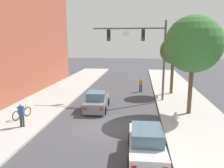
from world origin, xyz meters
TOP-DOWN VIEW (x-y plane):
  - ground_plane at (0.00, 0.00)m, footprint 120.00×120.00m
  - sidewalk_left at (-6.50, 0.00)m, footprint 5.00×60.00m
  - sidewalk_right at (6.50, 0.00)m, footprint 5.00×60.00m
  - traffic_signal_mast at (2.65, 7.11)m, footprint 6.87×0.38m
  - car_lead_grey at (-1.23, 3.87)m, footprint 1.99×4.31m
  - car_following_white at (2.78, -3.58)m, footprint 1.97×4.30m
  - pedestrian_sidewalk_left_walker at (-5.37, -0.97)m, footprint 0.36×0.22m
  - pedestrian_crossing_road at (2.48, 10.86)m, footprint 0.36×0.22m
  - bicycle_leaning at (-6.24, 0.52)m, footprint 0.57×1.71m
  - fire_hydrant at (4.94, 1.24)m, footprint 0.48×0.24m
  - street_tree_nearest at (6.29, 3.35)m, footprint 4.30×4.30m
  - street_tree_second at (5.81, 10.02)m, footprint 2.82×2.82m

SIDE VIEW (x-z plane):
  - ground_plane at x=0.00m, z-range 0.00..0.00m
  - sidewalk_left at x=-6.50m, z-range 0.00..0.15m
  - sidewalk_right at x=6.50m, z-range 0.00..0.15m
  - fire_hydrant at x=4.94m, z-range 0.15..0.87m
  - bicycle_leaning at x=-6.24m, z-range 0.05..1.03m
  - car_lead_grey at x=-1.23m, z-range -0.08..1.52m
  - car_following_white at x=2.78m, z-range -0.08..1.52m
  - pedestrian_crossing_road at x=2.48m, z-range 0.09..1.73m
  - pedestrian_sidewalk_left_walker at x=-5.37m, z-range 0.24..1.88m
  - street_tree_second at x=5.81m, z-range 1.72..7.76m
  - traffic_signal_mast at x=2.65m, z-range 1.61..9.11m
  - street_tree_nearest at x=6.29m, z-range 1.76..9.33m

